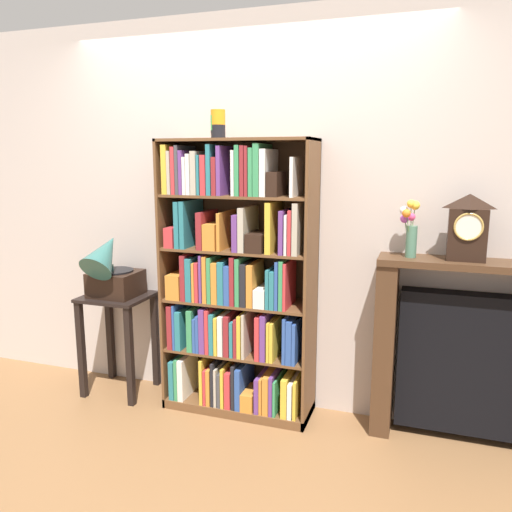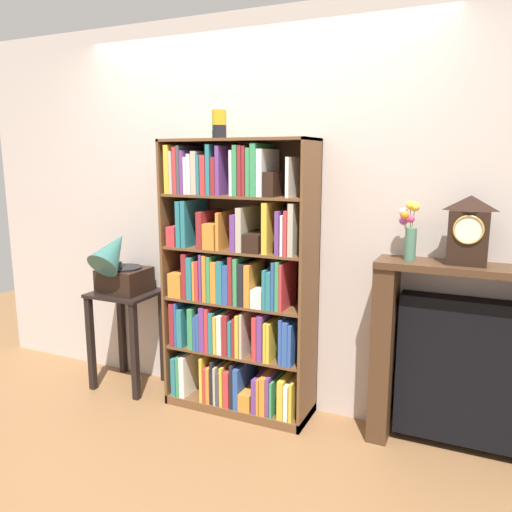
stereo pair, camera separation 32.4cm
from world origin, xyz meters
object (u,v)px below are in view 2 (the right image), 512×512
(bookshelf, at_px, (236,287))
(fireplace_mantel, at_px, (470,363))
(gramophone, at_px, (119,266))
(flower_vase, at_px, (409,229))
(cup_stack, at_px, (219,124))
(mantel_clock, at_px, (469,230))
(side_table_left, at_px, (127,320))

(bookshelf, height_order, fireplace_mantel, bookshelf)
(bookshelf, relative_size, fireplace_mantel, 1.62)
(gramophone, distance_m, flower_vase, 2.01)
(cup_stack, bearing_deg, bookshelf, 16.21)
(cup_stack, bearing_deg, mantel_clock, 2.90)
(cup_stack, height_order, mantel_clock, cup_stack)
(cup_stack, bearing_deg, flower_vase, 3.95)
(mantel_clock, distance_m, flower_vase, 0.31)
(bookshelf, height_order, mantel_clock, bookshelf)
(flower_vase, bearing_deg, bookshelf, -177.14)
(cup_stack, relative_size, gramophone, 0.34)
(gramophone, height_order, mantel_clock, mantel_clock)
(mantel_clock, bearing_deg, fireplace_mantel, 21.78)
(gramophone, xyz_separation_m, mantel_clock, (2.28, 0.12, 0.38))
(cup_stack, xyz_separation_m, gramophone, (-0.80, -0.04, -0.97))
(gramophone, bearing_deg, mantel_clock, 2.98)
(fireplace_mantel, bearing_deg, flower_vase, -176.96)
(cup_stack, height_order, side_table_left, cup_stack)
(side_table_left, relative_size, fireplace_mantel, 0.65)
(bookshelf, distance_m, gramophone, 0.90)
(mantel_clock, bearing_deg, bookshelf, -178.01)
(cup_stack, height_order, gramophone, cup_stack)
(bookshelf, relative_size, cup_stack, 10.44)
(side_table_left, relative_size, flower_vase, 2.16)
(side_table_left, xyz_separation_m, mantel_clock, (2.28, 0.07, 0.80))
(bookshelf, height_order, gramophone, bookshelf)
(bookshelf, distance_m, side_table_left, 0.96)
(fireplace_mantel, distance_m, flower_vase, 0.84)
(fireplace_mantel, relative_size, mantel_clock, 2.95)
(bookshelf, height_order, side_table_left, bookshelf)
(side_table_left, bearing_deg, cup_stack, -0.66)
(bookshelf, height_order, flower_vase, bookshelf)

